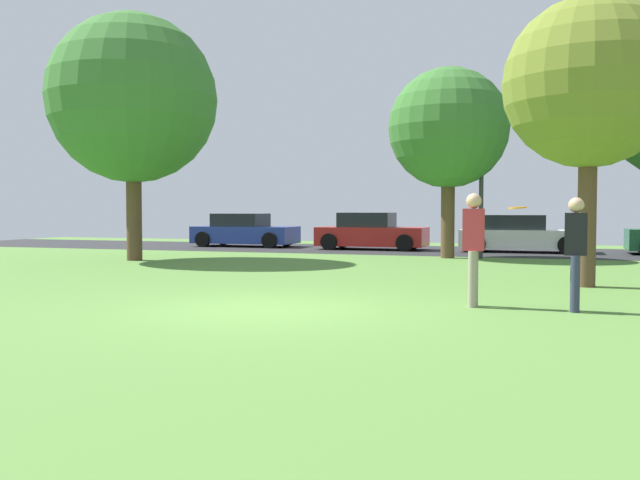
# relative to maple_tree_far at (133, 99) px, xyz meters

# --- Properties ---
(ground_plane) EXTENTS (44.00, 44.00, 0.00)m
(ground_plane) POSITION_rel_maple_tree_far_xyz_m (7.85, -8.11, -4.89)
(ground_plane) COLOR #547F38
(road_strip) EXTENTS (44.00, 6.40, 0.01)m
(road_strip) POSITION_rel_maple_tree_far_xyz_m (7.85, 7.89, -4.89)
(road_strip) COLOR #28282B
(road_strip) RESTS_ON ground_plane
(maple_tree_far) EXTENTS (5.09, 5.09, 7.45)m
(maple_tree_far) POSITION_rel_maple_tree_far_xyz_m (0.00, 0.00, 0.00)
(maple_tree_far) COLOR brown
(maple_tree_far) RESTS_ON ground_plane
(maple_tree_near) EXTENTS (3.82, 3.82, 6.06)m
(maple_tree_near) POSITION_rel_maple_tree_far_xyz_m (8.93, 4.09, -0.77)
(maple_tree_near) COLOR brown
(maple_tree_near) RESTS_ON ground_plane
(oak_tree_right) EXTENTS (3.37, 3.37, 5.75)m
(oak_tree_right) POSITION_rel_maple_tree_far_xyz_m (12.71, -3.21, -0.86)
(oak_tree_right) COLOR brown
(oak_tree_right) RESTS_ON ground_plane
(person_thrower) EXTENTS (0.33, 0.30, 1.80)m
(person_thrower) POSITION_rel_maple_tree_far_xyz_m (10.86, -6.79, -3.88)
(person_thrower) COLOR gray
(person_thrower) RESTS_ON ground_plane
(person_catcher) EXTENTS (0.33, 0.30, 1.73)m
(person_catcher) POSITION_rel_maple_tree_far_xyz_m (12.38, -6.83, -3.93)
(person_catcher) COLOR #2D334C
(person_catcher) RESTS_ON ground_plane
(frisbee_disc) EXTENTS (0.36, 0.36, 0.04)m
(frisbee_disc) POSITION_rel_maple_tree_far_xyz_m (11.53, -6.81, -3.32)
(frisbee_disc) COLOR orange
(parked_car_blue) EXTENTS (4.29, 2.07, 1.39)m
(parked_car_blue) POSITION_rel_maple_tree_far_xyz_m (-0.14, 8.16, -4.26)
(parked_car_blue) COLOR #233893
(parked_car_blue) RESTS_ON ground_plane
(parked_car_red) EXTENTS (4.19, 2.02, 1.44)m
(parked_car_red) POSITION_rel_maple_tree_far_xyz_m (5.45, 7.78, -4.24)
(parked_car_red) COLOR #B21E1E
(parked_car_red) RESTS_ON ground_plane
(parked_car_white) EXTENTS (4.37, 2.00, 1.36)m
(parked_car_white) POSITION_rel_maple_tree_far_xyz_m (11.03, 7.95, -4.27)
(parked_car_white) COLOR white
(parked_car_white) RESTS_ON ground_plane
(street_lamp_post) EXTENTS (0.14, 0.14, 4.50)m
(street_lamp_post) POSITION_rel_maple_tree_far_xyz_m (9.97, 4.09, -2.64)
(street_lamp_post) COLOR #2D2D33
(street_lamp_post) RESTS_ON ground_plane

